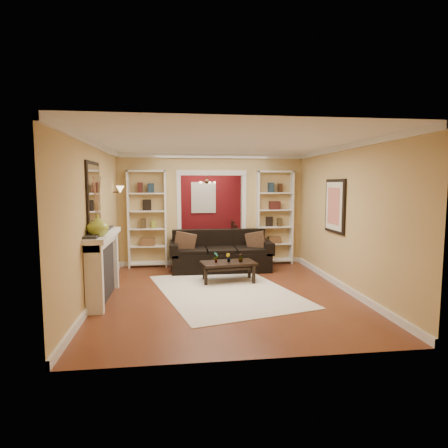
{
  "coord_description": "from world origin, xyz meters",
  "views": [
    {
      "loc": [
        -0.86,
        -7.97,
        1.98
      ],
      "look_at": [
        0.05,
        -0.8,
        1.2
      ],
      "focal_mm": 30.0,
      "sensor_mm": 36.0,
      "label": 1
    }
  ],
  "objects": [
    {
      "name": "pillow_left",
      "position": [
        -0.68,
        0.43,
        0.67
      ],
      "size": [
        0.47,
        0.15,
        0.46
      ],
      "primitive_type": "cube",
      "rotation": [
        0.0,
        0.0,
        0.05
      ],
      "color": "brown",
      "rests_on": "sofa"
    },
    {
      "name": "wall_right",
      "position": [
        2.25,
        0.0,
        1.35
      ],
      "size": [
        0.0,
        8.0,
        8.0
      ],
      "primitive_type": "plane",
      "rotation": [
        1.57,
        0.0,
        -1.57
      ],
      "color": "tan",
      "rests_on": "ground"
    },
    {
      "name": "pillow_right",
      "position": [
        0.96,
        0.43,
        0.66
      ],
      "size": [
        0.45,
        0.31,
        0.44
      ],
      "primitive_type": "cube",
      "rotation": [
        0.0,
        0.0,
        -0.47
      ],
      "color": "brown",
      "rests_on": "sofa"
    },
    {
      "name": "plant_left",
      "position": [
        -0.08,
        -0.59,
        0.51
      ],
      "size": [
        0.12,
        0.13,
        0.21
      ],
      "primitive_type": "imported",
      "rotation": [
        0.0,
        0.0,
        0.97
      ],
      "color": "#336626",
      "rests_on": "coffee_table"
    },
    {
      "name": "coffee_table",
      "position": [
        0.17,
        -0.59,
        0.2
      ],
      "size": [
        1.15,
        0.73,
        0.41
      ],
      "primitive_type": "cube",
      "rotation": [
        0.0,
        0.0,
        0.14
      ],
      "color": "black",
      "rests_on": "floor"
    },
    {
      "name": "vase",
      "position": [
        -2.09,
        -1.93,
        1.34
      ],
      "size": [
        0.4,
        0.4,
        0.35
      ],
      "primitive_type": "imported",
      "rotation": [
        0.0,
        0.0,
        0.22
      ],
      "color": "#92A535",
      "rests_on": "fireplace"
    },
    {
      "name": "wall_left",
      "position": [
        -2.25,
        0.0,
        1.35
      ],
      "size": [
        0.0,
        8.0,
        8.0
      ],
      "primitive_type": "plane",
      "rotation": [
        1.57,
        0.0,
        1.57
      ],
      "color": "tan",
      "rests_on": "ground"
    },
    {
      "name": "ceiling",
      "position": [
        0.0,
        0.0,
        2.7
      ],
      "size": [
        8.0,
        8.0,
        0.0
      ],
      "primitive_type": "plane",
      "rotation": [
        3.14,
        0.0,
        0.0
      ],
      "color": "white",
      "rests_on": "ground"
    },
    {
      "name": "dining_chair_ne",
      "position": [
        0.56,
        2.48,
        0.43
      ],
      "size": [
        0.44,
        0.44,
        0.85
      ],
      "primitive_type": "cube",
      "rotation": [
        0.0,
        0.0,
        -1.62
      ],
      "color": "black",
      "rests_on": "floor"
    },
    {
      "name": "dining_window",
      "position": [
        0.0,
        3.93,
        1.55
      ],
      "size": [
        0.78,
        0.03,
        0.98
      ],
      "primitive_type": "cube",
      "color": "#8CA5CC",
      "rests_on": "wall_back"
    },
    {
      "name": "chandelier",
      "position": [
        0.0,
        2.7,
        2.02
      ],
      "size": [
        0.5,
        0.5,
        0.3
      ],
      "primitive_type": "cube",
      "color": "#3E291C",
      "rests_on": "ceiling"
    },
    {
      "name": "dining_chair_nw",
      "position": [
        -0.54,
        2.48,
        0.4
      ],
      "size": [
        0.44,
        0.44,
        0.8
      ],
      "primitive_type": "cube",
      "rotation": [
        0.0,
        0.0,
        1.46
      ],
      "color": "black",
      "rests_on": "floor"
    },
    {
      "name": "fireplace",
      "position": [
        -2.09,
        -1.5,
        0.58
      ],
      "size": [
        0.32,
        1.7,
        1.16
      ],
      "primitive_type": "cube",
      "color": "white",
      "rests_on": "floor"
    },
    {
      "name": "wall_back",
      "position": [
        0.0,
        4.0,
        1.35
      ],
      "size": [
        8.0,
        0.0,
        8.0
      ],
      "primitive_type": "plane",
      "rotation": [
        1.57,
        0.0,
        0.0
      ],
      "color": "tan",
      "rests_on": "ground"
    },
    {
      "name": "mirror",
      "position": [
        -2.23,
        -1.5,
        1.8
      ],
      "size": [
        0.03,
        0.95,
        1.1
      ],
      "primitive_type": "cube",
      "color": "silver",
      "rests_on": "wall_left"
    },
    {
      "name": "bookshelf_left",
      "position": [
        -1.55,
        1.03,
        1.15
      ],
      "size": [
        0.9,
        0.3,
        2.3
      ],
      "primitive_type": "cube",
      "color": "white",
      "rests_on": "floor"
    },
    {
      "name": "framed_art",
      "position": [
        2.21,
        -1.0,
        1.55
      ],
      "size": [
        0.04,
        0.85,
        1.05
      ],
      "primitive_type": "cube",
      "color": "black",
      "rests_on": "wall_right"
    },
    {
      "name": "dining_chair_se",
      "position": [
        0.56,
        3.08,
        0.45
      ],
      "size": [
        0.45,
        0.45,
        0.9
      ],
      "primitive_type": "cube",
      "rotation": [
        0.0,
        0.0,
        -1.57
      ],
      "color": "black",
      "rests_on": "floor"
    },
    {
      "name": "sofa",
      "position": [
        0.14,
        0.45,
        0.45
      ],
      "size": [
        2.32,
        1.0,
        0.91
      ],
      "primitive_type": "cube",
      "color": "black",
      "rests_on": "floor"
    },
    {
      "name": "dining_chair_sw",
      "position": [
        -0.54,
        3.08,
        0.39
      ],
      "size": [
        0.49,
        0.49,
        0.79
      ],
      "primitive_type": "cube",
      "rotation": [
        0.0,
        0.0,
        1.25
      ],
      "color": "black",
      "rests_on": "floor"
    },
    {
      "name": "wall_sconce",
      "position": [
        -2.15,
        0.55,
        1.83
      ],
      "size": [
        0.18,
        0.18,
        0.22
      ],
      "primitive_type": "cube",
      "color": "#FFE0A5",
      "rests_on": "wall_left"
    },
    {
      "name": "plant_center",
      "position": [
        0.17,
        -0.59,
        0.5
      ],
      "size": [
        0.13,
        0.12,
        0.18
      ],
      "primitive_type": "imported",
      "rotation": [
        0.0,
        0.0,
        2.48
      ],
      "color": "#336626",
      "rests_on": "coffee_table"
    },
    {
      "name": "area_rug",
      "position": [
        0.01,
        -1.23,
        0.01
      ],
      "size": [
        2.92,
        3.56,
        0.01
      ],
      "primitive_type": "cube",
      "rotation": [
        0.0,
        0.0,
        0.25
      ],
      "color": "white",
      "rests_on": "floor"
    },
    {
      "name": "floor",
      "position": [
        0.0,
        0.0,
        0.0
      ],
      "size": [
        8.0,
        8.0,
        0.0
      ],
      "primitive_type": "plane",
      "color": "brown",
      "rests_on": "ground"
    },
    {
      "name": "partition_wall",
      "position": [
        0.0,
        1.2,
        1.35
      ],
      "size": [
        4.5,
        0.15,
        2.7
      ],
      "primitive_type": "cube",
      "color": "tan",
      "rests_on": "floor"
    },
    {
      "name": "bookshelf_right",
      "position": [
        1.55,
        1.03,
        1.15
      ],
      "size": [
        0.9,
        0.3,
        2.3
      ],
      "primitive_type": "cube",
      "color": "white",
      "rests_on": "floor"
    },
    {
      "name": "dining_table",
      "position": [
        0.01,
        2.78,
        0.29
      ],
      "size": [
        1.66,
        0.93,
        0.58
      ],
      "primitive_type": "imported",
      "rotation": [
        0.0,
        0.0,
        1.57
      ],
      "color": "black",
      "rests_on": "floor"
    },
    {
      "name": "red_back_panel",
      "position": [
        0.0,
        3.97,
        1.32
      ],
      "size": [
        4.44,
        0.04,
        2.64
      ],
      "primitive_type": "cube",
      "color": "maroon",
      "rests_on": "floor"
    },
    {
      "name": "wall_front",
      "position": [
        0.0,
        -4.0,
        1.35
      ],
      "size": [
        8.0,
        0.0,
        8.0
      ],
      "primitive_type": "plane",
      "rotation": [
        -1.57,
        0.0,
        0.0
      ],
      "color": "tan",
      "rests_on": "ground"
    },
    {
      "name": "plant_right",
      "position": [
        0.42,
        -0.59,
        0.5
      ],
      "size": [
        0.13,
        0.13,
        0.18
      ],
      "primitive_type": "imported",
      "rotation": [
        0.0,
        0.0,
        4.36
      ],
      "color": "#336626",
      "rests_on": "coffee_table"
    }
  ]
}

